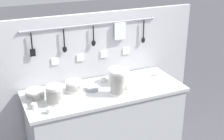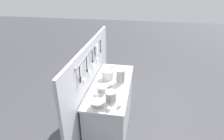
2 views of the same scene
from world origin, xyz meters
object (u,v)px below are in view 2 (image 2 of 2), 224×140
at_px(cup_back_left, 101,80).
at_px(cup_centre, 109,109).
at_px(bowl_stack_nested_right, 111,97).
at_px(cup_edge_near, 118,77).
at_px(bowl_stack_wide_centre, 102,89).
at_px(steel_mixing_bowl, 107,86).
at_px(plate_stack, 108,74).
at_px(bowl_stack_short_front, 121,76).
at_px(cup_by_caddy, 112,66).
at_px(cup_front_right, 97,96).
at_px(cup_beside_plates, 120,106).
at_px(bowl_stack_back_corner, 97,104).

bearing_deg(cup_back_left, cup_centre, -160.01).
bearing_deg(bowl_stack_nested_right, cup_edge_near, 0.59).
relative_size(cup_edge_near, cup_centre, 1.00).
bearing_deg(bowl_stack_wide_centre, steel_mixing_bowl, -12.68).
bearing_deg(bowl_stack_nested_right, plate_stack, 14.22).
bearing_deg(cup_back_left, steel_mixing_bowl, -142.55).
xyz_separation_m(bowl_stack_short_front, plate_stack, (0.12, 0.23, -0.04)).
height_order(cup_edge_near, cup_centre, same).
height_order(steel_mixing_bowl, cup_by_caddy, cup_by_caddy).
xyz_separation_m(bowl_stack_nested_right, cup_front_right, (0.09, 0.22, -0.06)).
height_order(cup_by_caddy, cup_centre, same).
distance_m(bowl_stack_short_front, plate_stack, 0.26).
height_order(bowl_stack_nested_right, steel_mixing_bowl, bowl_stack_nested_right).
xyz_separation_m(cup_edge_near, cup_beside_plates, (-0.79, -0.14, 0.00)).
bearing_deg(bowl_stack_nested_right, cup_back_left, 25.07).
distance_m(steel_mixing_bowl, cup_front_right, 0.31).
bearing_deg(plate_stack, steel_mixing_bowl, -172.08).
relative_size(cup_front_right, cup_by_caddy, 1.00).
distance_m(bowl_stack_back_corner, cup_beside_plates, 0.29).
xyz_separation_m(bowl_stack_short_front, cup_by_caddy, (0.55, 0.23, -0.09)).
relative_size(bowl_stack_nested_right, steel_mixing_bowl, 1.31).
bearing_deg(steel_mixing_bowl, bowl_stack_short_front, -47.07).
relative_size(bowl_stack_nested_right, cup_front_right, 3.42).
distance_m(steel_mixing_bowl, cup_by_caddy, 0.73).
distance_m(bowl_stack_short_front, cup_beside_plates, 0.66).
height_order(cup_front_right, cup_beside_plates, same).
relative_size(bowl_stack_back_corner, cup_back_left, 3.37).
bearing_deg(cup_beside_plates, cup_front_right, 63.30).
height_order(cup_back_left, cup_centre, same).
distance_m(bowl_stack_nested_right, cup_by_caddy, 1.13).
distance_m(cup_by_caddy, cup_centre, 1.31).
xyz_separation_m(plate_stack, cup_centre, (-0.86, -0.18, -0.05)).
relative_size(bowl_stack_nested_right, cup_centre, 3.42).
distance_m(bowl_stack_nested_right, cup_front_right, 0.25).
relative_size(bowl_stack_wide_centre, cup_centre, 2.94).
height_order(cup_beside_plates, cup_centre, same).
xyz_separation_m(plate_stack, cup_edge_near, (0.02, -0.17, -0.05)).
distance_m(bowl_stack_wide_centre, cup_front_right, 0.14).
relative_size(steel_mixing_bowl, cup_by_caddy, 2.61).
relative_size(bowl_stack_wide_centre, cup_edge_near, 2.94).
relative_size(bowl_stack_wide_centre, steel_mixing_bowl, 1.13).
bearing_deg(bowl_stack_wide_centre, plate_stack, 0.38).
height_order(plate_stack, cup_back_left, plate_stack).
bearing_deg(plate_stack, bowl_stack_wide_centre, -179.62).
relative_size(bowl_stack_back_corner, cup_by_caddy, 3.37).
xyz_separation_m(bowl_stack_wide_centre, cup_front_right, (-0.13, 0.05, -0.03)).
bearing_deg(bowl_stack_nested_right, bowl_stack_short_front, -5.66).
bearing_deg(cup_front_right, bowl_stack_short_front, -30.49).
bearing_deg(cup_front_right, cup_edge_near, -19.40).
xyz_separation_m(bowl_stack_short_front, cup_beside_plates, (-0.65, -0.08, -0.09)).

